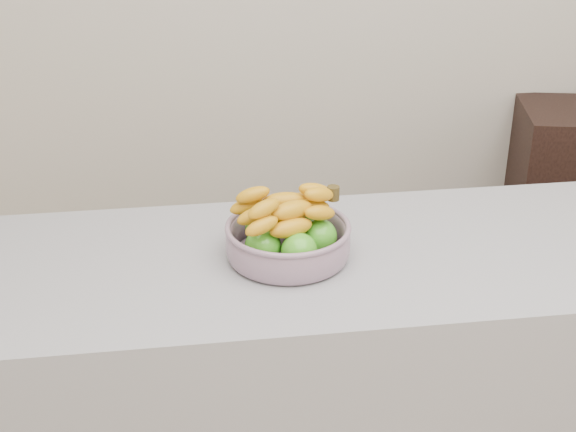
{
  "coord_description": "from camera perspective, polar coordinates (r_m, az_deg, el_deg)",
  "views": [
    {
      "loc": [
        -0.54,
        -0.73,
        1.75
      ],
      "look_at": [
        -0.33,
        0.78,
        1.0
      ],
      "focal_mm": 50.0,
      "sensor_mm": 36.0,
      "label": 1
    }
  ],
  "objects": [
    {
      "name": "counter",
      "position": [
        2.07,
        9.35,
        -13.21
      ],
      "size": [
        2.0,
        0.6,
        0.9
      ],
      "primitive_type": "cube",
      "color": "#9C9DA4",
      "rests_on": "ground"
    },
    {
      "name": "cabinet",
      "position": [
        3.18,
        19.63,
        -0.11
      ],
      "size": [
        0.54,
        0.47,
        0.85
      ],
      "primitive_type": "cube",
      "rotation": [
        0.0,
        0.0,
        -0.22
      ],
      "color": "black",
      "rests_on": "ground"
    },
    {
      "name": "fruit_bowl",
      "position": [
        1.73,
        -0.01,
        -1.47
      ],
      "size": [
        0.27,
        0.27,
        0.15
      ],
      "rotation": [
        0.0,
        0.0,
        0.21
      ],
      "color": "#A1AAC1",
      "rests_on": "counter"
    }
  ]
}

